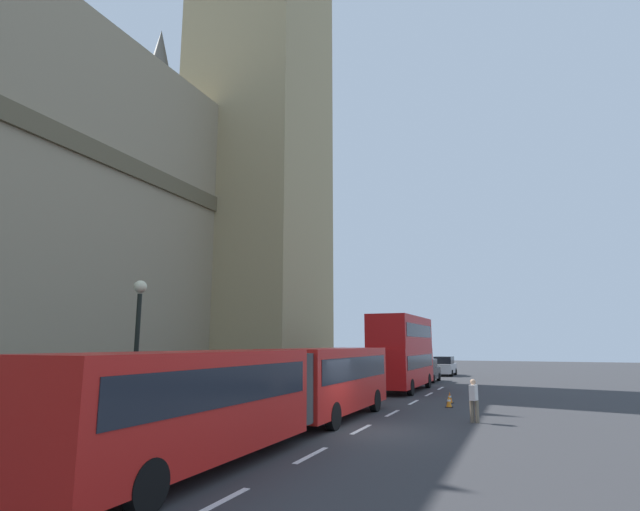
{
  "coord_description": "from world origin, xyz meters",
  "views": [
    {
      "loc": [
        -17.75,
        -5.81,
        3.09
      ],
      "look_at": [
        9.15,
        5.28,
        8.3
      ],
      "focal_mm": 27.73,
      "sensor_mm": 36.0,
      "label": 1
    }
  ],
  "objects_px": {
    "articulated_bus": "(278,384)",
    "sedan_lead": "(426,370)",
    "double_decker_bus": "(402,350)",
    "traffic_cone_west": "(449,401)",
    "sedan_trailing": "(445,366)",
    "pedestrian_near_cones": "(474,399)",
    "street_lamp": "(137,345)",
    "traffic_cone_middle": "(450,398)"
  },
  "relations": [
    {
      "from": "double_decker_bus",
      "to": "sedan_trailing",
      "type": "xyz_separation_m",
      "value": [
        17.55,
        -0.15,
        -1.79
      ]
    },
    {
      "from": "articulated_bus",
      "to": "street_lamp",
      "type": "bearing_deg",
      "value": 112.08
    },
    {
      "from": "sedan_trailing",
      "to": "traffic_cone_middle",
      "type": "height_order",
      "value": "sedan_trailing"
    },
    {
      "from": "pedestrian_near_cones",
      "to": "street_lamp",
      "type": "bearing_deg",
      "value": 127.53
    },
    {
      "from": "sedan_lead",
      "to": "sedan_trailing",
      "type": "distance_m",
      "value": 8.94
    },
    {
      "from": "sedan_trailing",
      "to": "articulated_bus",
      "type": "bearing_deg",
      "value": 179.77
    },
    {
      "from": "sedan_lead",
      "to": "pedestrian_near_cones",
      "type": "xyz_separation_m",
      "value": [
        -20.87,
        -5.79,
        -0.0
      ]
    },
    {
      "from": "traffic_cone_west",
      "to": "pedestrian_near_cones",
      "type": "xyz_separation_m",
      "value": [
        -4.52,
        -1.64,
        0.63
      ]
    },
    {
      "from": "sedan_trailing",
      "to": "pedestrian_near_cones",
      "type": "height_order",
      "value": "sedan_trailing"
    },
    {
      "from": "double_decker_bus",
      "to": "sedan_trailing",
      "type": "distance_m",
      "value": 17.64
    },
    {
      "from": "articulated_bus",
      "to": "double_decker_bus",
      "type": "xyz_separation_m",
      "value": [
        18.26,
        0.0,
        0.96
      ]
    },
    {
      "from": "articulated_bus",
      "to": "sedan_lead",
      "type": "height_order",
      "value": "articulated_bus"
    },
    {
      "from": "articulated_bus",
      "to": "traffic_cone_west",
      "type": "height_order",
      "value": "articulated_bus"
    },
    {
      "from": "double_decker_bus",
      "to": "traffic_cone_west",
      "type": "height_order",
      "value": "double_decker_bus"
    },
    {
      "from": "street_lamp",
      "to": "double_decker_bus",
      "type": "bearing_deg",
      "value": -12.64
    },
    {
      "from": "articulated_bus",
      "to": "sedan_lead",
      "type": "xyz_separation_m",
      "value": [
        26.88,
        0.09,
        -0.83
      ]
    },
    {
      "from": "articulated_bus",
      "to": "sedan_trailing",
      "type": "distance_m",
      "value": 35.82
    },
    {
      "from": "sedan_trailing",
      "to": "sedan_lead",
      "type": "bearing_deg",
      "value": 178.52
    },
    {
      "from": "double_decker_bus",
      "to": "traffic_cone_middle",
      "type": "xyz_separation_m",
      "value": [
        -5.86,
        -3.85,
        -2.43
      ]
    },
    {
      "from": "sedan_trailing",
      "to": "pedestrian_near_cones",
      "type": "distance_m",
      "value": 30.31
    },
    {
      "from": "traffic_cone_west",
      "to": "traffic_cone_middle",
      "type": "bearing_deg",
      "value": 6.6
    },
    {
      "from": "sedan_trailing",
      "to": "traffic_cone_west",
      "type": "bearing_deg",
      "value": -171.19
    },
    {
      "from": "sedan_lead",
      "to": "street_lamp",
      "type": "xyz_separation_m",
      "value": [
        -28.71,
        4.42,
        2.14
      ]
    },
    {
      "from": "articulated_bus",
      "to": "double_decker_bus",
      "type": "distance_m",
      "value": 18.29
    },
    {
      "from": "traffic_cone_west",
      "to": "traffic_cone_middle",
      "type": "distance_m",
      "value": 1.88
    },
    {
      "from": "sedan_lead",
      "to": "sedan_trailing",
      "type": "height_order",
      "value": "same"
    },
    {
      "from": "double_decker_bus",
      "to": "traffic_cone_middle",
      "type": "relative_size",
      "value": 15.65
    },
    {
      "from": "double_decker_bus",
      "to": "sedan_lead",
      "type": "bearing_deg",
      "value": 0.57
    },
    {
      "from": "articulated_bus",
      "to": "traffic_cone_middle",
      "type": "bearing_deg",
      "value": -17.24
    },
    {
      "from": "sedan_lead",
      "to": "sedan_trailing",
      "type": "relative_size",
      "value": 1.0
    },
    {
      "from": "pedestrian_near_cones",
      "to": "sedan_lead",
      "type": "bearing_deg",
      "value": 15.51
    },
    {
      "from": "double_decker_bus",
      "to": "traffic_cone_west",
      "type": "distance_m",
      "value": 9.07
    },
    {
      "from": "traffic_cone_west",
      "to": "street_lamp",
      "type": "relative_size",
      "value": 0.11
    },
    {
      "from": "sedan_trailing",
      "to": "street_lamp",
      "type": "xyz_separation_m",
      "value": [
        -37.64,
        4.65,
        2.14
      ]
    },
    {
      "from": "articulated_bus",
      "to": "traffic_cone_middle",
      "type": "height_order",
      "value": "articulated_bus"
    },
    {
      "from": "traffic_cone_middle",
      "to": "articulated_bus",
      "type": "bearing_deg",
      "value": 162.76
    },
    {
      "from": "double_decker_bus",
      "to": "sedan_lead",
      "type": "distance_m",
      "value": 8.8
    },
    {
      "from": "sedan_trailing",
      "to": "double_decker_bus",
      "type": "bearing_deg",
      "value": 179.53
    },
    {
      "from": "sedan_trailing",
      "to": "traffic_cone_middle",
      "type": "distance_m",
      "value": 23.71
    },
    {
      "from": "sedan_lead",
      "to": "traffic_cone_west",
      "type": "height_order",
      "value": "sedan_lead"
    },
    {
      "from": "sedan_lead",
      "to": "street_lamp",
      "type": "bearing_deg",
      "value": 171.25
    },
    {
      "from": "sedan_trailing",
      "to": "pedestrian_near_cones",
      "type": "xyz_separation_m",
      "value": [
        -29.8,
        -5.56,
        -0.0
      ]
    }
  ]
}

